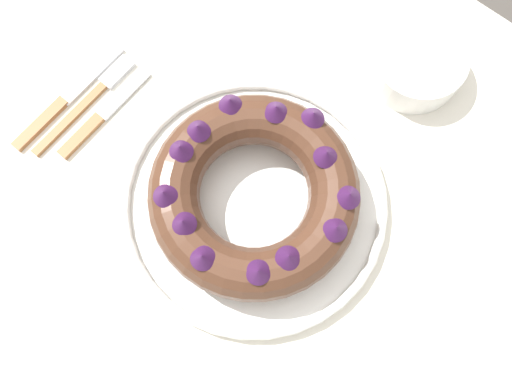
% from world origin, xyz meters
% --- Properties ---
extents(ground_plane, '(8.00, 8.00, 0.00)m').
position_xyz_m(ground_plane, '(0.00, 0.00, 0.00)').
color(ground_plane, '#4C4742').
extents(dining_table, '(1.31, 0.93, 0.75)m').
position_xyz_m(dining_table, '(0.00, 0.00, 0.65)').
color(dining_table, silver).
rests_on(dining_table, ground_plane).
extents(serving_dish, '(0.35, 0.35, 0.02)m').
position_xyz_m(serving_dish, '(0.00, 0.00, 0.76)').
color(serving_dish, white).
rests_on(serving_dish, dining_table).
extents(bundt_cake, '(0.27, 0.27, 0.08)m').
position_xyz_m(bundt_cake, '(0.00, 0.00, 0.80)').
color(bundt_cake, '#4C2D1E').
rests_on(bundt_cake, serving_dish).
extents(fork, '(0.02, 0.19, 0.01)m').
position_xyz_m(fork, '(-0.28, -0.03, 0.75)').
color(fork, '#936038').
rests_on(fork, dining_table).
extents(serving_knife, '(0.02, 0.21, 0.01)m').
position_xyz_m(serving_knife, '(-0.31, -0.06, 0.75)').
color(serving_knife, '#936038').
rests_on(serving_knife, dining_table).
extents(cake_knife, '(0.02, 0.17, 0.01)m').
position_xyz_m(cake_knife, '(-0.25, -0.04, 0.75)').
color(cake_knife, '#936038').
rests_on(cake_knife, dining_table).
extents(side_bowl, '(0.13, 0.13, 0.05)m').
position_xyz_m(side_bowl, '(0.05, 0.30, 0.77)').
color(side_bowl, white).
rests_on(side_bowl, dining_table).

